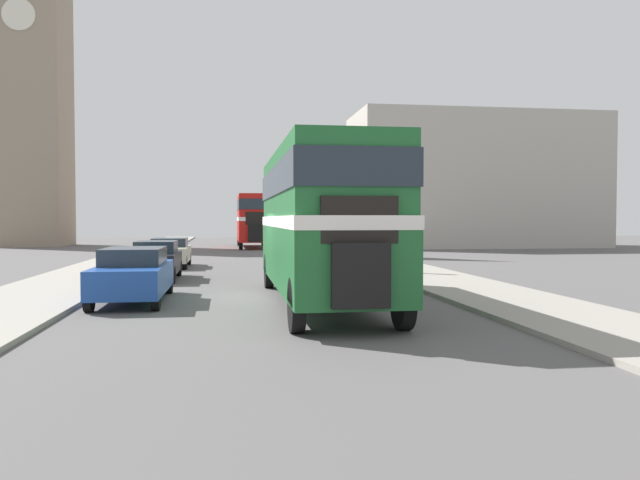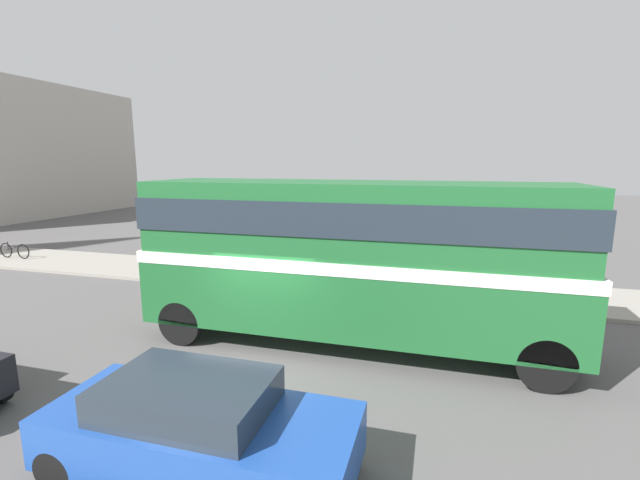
{
  "view_description": "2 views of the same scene",
  "coord_description": "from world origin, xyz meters",
  "px_view_note": "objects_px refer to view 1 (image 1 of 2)",
  "views": [
    {
      "loc": [
        -1.1,
        -18.78,
        2.35
      ],
      "look_at": [
        1.44,
        -1.83,
        1.76
      ],
      "focal_mm": 35.0,
      "sensor_mm": 36.0,
      "label": 1
    },
    {
      "loc": [
        -8.7,
        -3.88,
        4.62
      ],
      "look_at": [
        1.44,
        -1.03,
        2.69
      ],
      "focal_mm": 24.0,
      "sensor_mm": 36.0,
      "label": 2
    }
  ],
  "objects_px": {
    "bus_distant": "(253,216)",
    "pedestrian_walking": "(416,252)",
    "double_decker_bus": "(320,214)",
    "bicycle_on_pavement": "(362,252)",
    "car_parked_mid": "(156,260)",
    "church_tower": "(30,28)",
    "car_parked_far": "(170,252)",
    "car_parked_near": "(133,274)"
  },
  "relations": [
    {
      "from": "double_decker_bus",
      "to": "car_parked_mid",
      "type": "distance_m",
      "value": 9.42
    },
    {
      "from": "bus_distant",
      "to": "car_parked_far",
      "type": "relative_size",
      "value": 2.37
    },
    {
      "from": "double_decker_bus",
      "to": "car_parked_far",
      "type": "xyz_separation_m",
      "value": [
        -5.28,
        13.94,
        -1.75
      ]
    },
    {
      "from": "double_decker_bus",
      "to": "car_parked_mid",
      "type": "xyz_separation_m",
      "value": [
        -5.24,
        7.64,
        -1.72
      ]
    },
    {
      "from": "double_decker_bus",
      "to": "bicycle_on_pavement",
      "type": "xyz_separation_m",
      "value": [
        4.97,
        17.21,
        -2.0
      ]
    },
    {
      "from": "bicycle_on_pavement",
      "to": "church_tower",
      "type": "relative_size",
      "value": 0.05
    },
    {
      "from": "bus_distant",
      "to": "church_tower",
      "type": "relative_size",
      "value": 0.26
    },
    {
      "from": "car_parked_far",
      "to": "pedestrian_walking",
      "type": "xyz_separation_m",
      "value": [
        10.41,
        -6.29,
        0.26
      ]
    },
    {
      "from": "bus_distant",
      "to": "double_decker_bus",
      "type": "bearing_deg",
      "value": -89.26
    },
    {
      "from": "double_decker_bus",
      "to": "bicycle_on_pavement",
      "type": "distance_m",
      "value": 18.02
    },
    {
      "from": "car_parked_near",
      "to": "pedestrian_walking",
      "type": "bearing_deg",
      "value": 32.02
    },
    {
      "from": "car_parked_near",
      "to": "bicycle_on_pavement",
      "type": "bearing_deg",
      "value": 57.66
    },
    {
      "from": "car_parked_mid",
      "to": "car_parked_far",
      "type": "xyz_separation_m",
      "value": [
        -0.04,
        6.3,
        -0.03
      ]
    },
    {
      "from": "car_parked_mid",
      "to": "bus_distant",
      "type": "bearing_deg",
      "value": 79.82
    },
    {
      "from": "car_parked_far",
      "to": "pedestrian_walking",
      "type": "height_order",
      "value": "pedestrian_walking"
    },
    {
      "from": "car_parked_mid",
      "to": "pedestrian_walking",
      "type": "xyz_separation_m",
      "value": [
        10.37,
        0.01,
        0.23
      ]
    },
    {
      "from": "bicycle_on_pavement",
      "to": "church_tower",
      "type": "bearing_deg",
      "value": 136.9
    },
    {
      "from": "car_parked_mid",
      "to": "church_tower",
      "type": "height_order",
      "value": "church_tower"
    },
    {
      "from": "pedestrian_walking",
      "to": "church_tower",
      "type": "height_order",
      "value": "church_tower"
    },
    {
      "from": "bus_distant",
      "to": "bicycle_on_pavement",
      "type": "xyz_separation_m",
      "value": [
        5.41,
        -17.12,
        -2.06
      ]
    },
    {
      "from": "car_parked_far",
      "to": "bicycle_on_pavement",
      "type": "xyz_separation_m",
      "value": [
        10.25,
        3.27,
        -0.26
      ]
    },
    {
      "from": "car_parked_mid",
      "to": "church_tower",
      "type": "bearing_deg",
      "value": 113.3
    },
    {
      "from": "bus_distant",
      "to": "bicycle_on_pavement",
      "type": "relative_size",
      "value": 5.44
    },
    {
      "from": "double_decker_bus",
      "to": "bus_distant",
      "type": "height_order",
      "value": "bus_distant"
    },
    {
      "from": "double_decker_bus",
      "to": "pedestrian_walking",
      "type": "bearing_deg",
      "value": 56.15
    },
    {
      "from": "car_parked_near",
      "to": "bus_distant",
      "type": "bearing_deg",
      "value": 81.9
    },
    {
      "from": "car_parked_near",
      "to": "pedestrian_walking",
      "type": "distance_m",
      "value": 12.14
    },
    {
      "from": "bicycle_on_pavement",
      "to": "car_parked_mid",
      "type": "bearing_deg",
      "value": -136.86
    },
    {
      "from": "bus_distant",
      "to": "pedestrian_walking",
      "type": "relative_size",
      "value": 6.16
    },
    {
      "from": "church_tower",
      "to": "car_parked_near",
      "type": "bearing_deg",
      "value": -70.16
    },
    {
      "from": "car_parked_far",
      "to": "bus_distant",
      "type": "bearing_deg",
      "value": 76.66
    },
    {
      "from": "pedestrian_walking",
      "to": "car_parked_mid",
      "type": "bearing_deg",
      "value": -179.96
    },
    {
      "from": "car_parked_mid",
      "to": "bicycle_on_pavement",
      "type": "distance_m",
      "value": 13.99
    },
    {
      "from": "pedestrian_walking",
      "to": "bicycle_on_pavement",
      "type": "xyz_separation_m",
      "value": [
        -0.16,
        9.56,
        -0.52
      ]
    },
    {
      "from": "pedestrian_walking",
      "to": "bicycle_on_pavement",
      "type": "bearing_deg",
      "value": 90.97
    },
    {
      "from": "church_tower",
      "to": "double_decker_bus",
      "type": "bearing_deg",
      "value": -64.37
    },
    {
      "from": "bus_distant",
      "to": "church_tower",
      "type": "distance_m",
      "value": 25.09
    },
    {
      "from": "double_decker_bus",
      "to": "church_tower",
      "type": "height_order",
      "value": "church_tower"
    },
    {
      "from": "double_decker_bus",
      "to": "car_parked_far",
      "type": "distance_m",
      "value": 15.01
    },
    {
      "from": "car_parked_near",
      "to": "car_parked_mid",
      "type": "height_order",
      "value": "car_parked_near"
    },
    {
      "from": "double_decker_bus",
      "to": "car_parked_mid",
      "type": "relative_size",
      "value": 2.64
    },
    {
      "from": "bus_distant",
      "to": "car_parked_far",
      "type": "bearing_deg",
      "value": -103.34
    }
  ]
}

